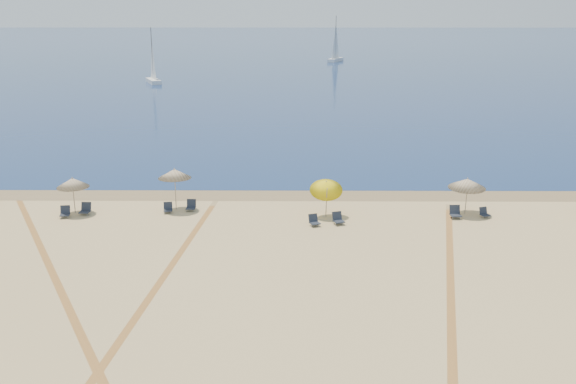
# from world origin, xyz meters

# --- Properties ---
(ocean) EXTENTS (500.00, 500.00, 0.00)m
(ocean) POSITION_xyz_m (0.00, 225.00, 0.01)
(ocean) COLOR #0C2151
(ocean) RESTS_ON ground
(wet_sand) EXTENTS (500.00, 500.00, 0.00)m
(wet_sand) POSITION_xyz_m (0.00, 24.00, 0.00)
(wet_sand) COLOR olive
(wet_sand) RESTS_ON ground
(umbrella_1) EXTENTS (1.90, 1.92, 2.23)m
(umbrella_1) POSITION_xyz_m (-12.74, 19.87, 1.89)
(umbrella_1) COLOR gray
(umbrella_1) RESTS_ON ground
(umbrella_2) EXTENTS (2.00, 2.00, 2.58)m
(umbrella_2) POSITION_xyz_m (-6.83, 20.70, 2.24)
(umbrella_2) COLOR gray
(umbrella_2) RESTS_ON ground
(umbrella_3) EXTENTS (1.92, 1.97, 2.54)m
(umbrella_3) POSITION_xyz_m (2.23, 19.26, 1.85)
(umbrella_3) COLOR gray
(umbrella_3) RESTS_ON ground
(umbrella_4) EXTENTS (2.19, 2.23, 2.23)m
(umbrella_4) POSITION_xyz_m (10.57, 19.93, 1.87)
(umbrella_4) COLOR gray
(umbrella_4) RESTS_ON ground
(chair_1) EXTENTS (0.65, 0.73, 0.66)m
(chair_1) POSITION_xyz_m (-13.08, 19.09, 0.29)
(chair_1) COLOR black
(chair_1) RESTS_ON ground
(chair_2) EXTENTS (0.63, 0.73, 0.71)m
(chair_2) POSITION_xyz_m (-12.04, 19.64, 0.31)
(chair_2) COLOR black
(chair_2) RESTS_ON ground
(chair_3) EXTENTS (0.60, 0.67, 0.62)m
(chair_3) POSITION_xyz_m (-7.20, 20.03, 0.27)
(chair_3) COLOR black
(chair_3) RESTS_ON ground
(chair_4) EXTENTS (0.57, 0.67, 0.67)m
(chair_4) POSITION_xyz_m (-5.88, 20.47, 0.29)
(chair_4) COLOR black
(chair_4) RESTS_ON ground
(chair_5) EXTENTS (0.72, 0.77, 0.64)m
(chair_5) POSITION_xyz_m (1.48, 17.63, 0.28)
(chair_5) COLOR black
(chair_5) RESTS_ON ground
(chair_6) EXTENTS (0.76, 0.81, 0.68)m
(chair_6) POSITION_xyz_m (2.86, 17.94, 0.30)
(chair_6) COLOR black
(chair_6) RESTS_ON ground
(chair_7) EXTENTS (0.62, 0.72, 0.73)m
(chair_7) POSITION_xyz_m (9.78, 19.11, 0.32)
(chair_7) COLOR black
(chair_7) RESTS_ON ground
(chair_8) EXTENTS (0.64, 0.70, 0.59)m
(chair_8) POSITION_xyz_m (11.52, 19.25, 0.26)
(chair_8) COLOR black
(chair_8) RESTS_ON ground
(sailboat_0) EXTENTS (3.65, 6.15, 8.96)m
(sailboat_0) POSITION_xyz_m (-22.63, 91.47, 2.71)
(sailboat_0) COLOR white
(sailboat_0) RESTS_ON ocean
(sailboat_1) EXTENTS (4.17, 7.07, 10.29)m
(sailboat_1) POSITION_xyz_m (10.13, 137.74, 3.11)
(sailboat_1) COLOR white
(sailboat_1) RESTS_ON ocean
(tire_tracks) EXTENTS (54.07, 40.23, 0.00)m
(tire_tracks) POSITION_xyz_m (-3.35, 8.95, 0.00)
(tire_tracks) COLOR tan
(tire_tracks) RESTS_ON ground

